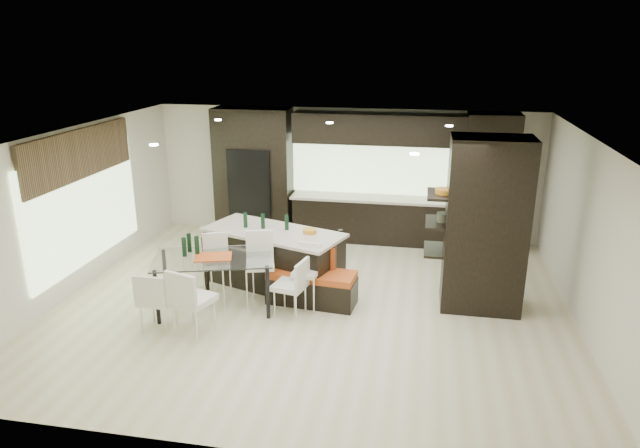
% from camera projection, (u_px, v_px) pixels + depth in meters
% --- Properties ---
extents(ground, '(8.00, 8.00, 0.00)m').
position_uv_depth(ground, '(313.00, 303.00, 9.15)').
color(ground, beige).
rests_on(ground, ground).
extents(back_wall, '(8.00, 0.02, 2.70)m').
position_uv_depth(back_wall, '(345.00, 173.00, 12.00)').
color(back_wall, silver).
rests_on(back_wall, ground).
extents(left_wall, '(0.02, 7.00, 2.70)m').
position_uv_depth(left_wall, '(76.00, 210.00, 9.43)').
color(left_wall, silver).
rests_on(left_wall, ground).
extents(right_wall, '(0.02, 7.00, 2.70)m').
position_uv_depth(right_wall, '(591.00, 240.00, 8.04)').
color(right_wall, silver).
rests_on(right_wall, ground).
extents(ceiling, '(8.00, 7.00, 0.02)m').
position_uv_depth(ceiling, '(313.00, 136.00, 8.31)').
color(ceiling, white).
rests_on(ceiling, ground).
extents(window_left, '(0.04, 3.20, 1.90)m').
position_uv_depth(window_left, '(85.00, 207.00, 9.61)').
color(window_left, '#B2D199').
rests_on(window_left, left_wall).
extents(window_back, '(3.40, 0.04, 1.20)m').
position_uv_depth(window_back, '(374.00, 165.00, 11.80)').
color(window_back, '#B2D199').
rests_on(window_back, back_wall).
extents(stone_accent, '(0.08, 3.00, 0.80)m').
position_uv_depth(stone_accent, '(80.00, 154.00, 9.32)').
color(stone_accent, brown).
rests_on(stone_accent, left_wall).
extents(ceiling_spots, '(4.00, 3.00, 0.02)m').
position_uv_depth(ceiling_spots, '(316.00, 134.00, 8.55)').
color(ceiling_spots, white).
rests_on(ceiling_spots, ceiling).
extents(back_cabinetry, '(6.80, 0.68, 2.70)m').
position_uv_depth(back_cabinetry, '(367.00, 177.00, 11.61)').
color(back_cabinetry, black).
rests_on(back_cabinetry, ground).
extents(refrigerator, '(0.90, 0.68, 1.90)m').
position_uv_depth(refrigerator, '(254.00, 192.00, 12.10)').
color(refrigerator, black).
rests_on(refrigerator, ground).
extents(partition_column, '(1.20, 0.80, 2.70)m').
position_uv_depth(partition_column, '(486.00, 225.00, 8.66)').
color(partition_column, black).
rests_on(partition_column, ground).
extents(kitchen_island, '(2.56, 1.74, 0.98)m').
position_uv_depth(kitchen_island, '(274.00, 258.00, 9.70)').
color(kitchen_island, black).
rests_on(kitchen_island, ground).
extents(stool_left, '(0.52, 0.52, 0.90)m').
position_uv_depth(stool_left, '(217.00, 276.00, 9.08)').
color(stool_left, white).
rests_on(stool_left, ground).
extents(stool_mid, '(0.53, 0.53, 0.97)m').
position_uv_depth(stool_mid, '(261.00, 277.00, 8.93)').
color(stool_mid, white).
rests_on(stool_mid, ground).
extents(stool_right, '(0.42, 0.42, 0.85)m').
position_uv_depth(stool_right, '(306.00, 284.00, 8.85)').
color(stool_right, white).
rests_on(stool_right, ground).
extents(bench, '(1.45, 0.68, 0.54)m').
position_uv_depth(bench, '(312.00, 287.00, 9.10)').
color(bench, black).
rests_on(bench, ground).
extents(floor_vase, '(0.49, 0.49, 1.15)m').
position_uv_depth(floor_vase, '(459.00, 256.00, 9.57)').
color(floor_vase, '#404431').
rests_on(floor_vase, ground).
extents(dining_table, '(2.00, 1.48, 0.86)m').
position_uv_depth(dining_table, '(215.00, 283.00, 8.86)').
color(dining_table, white).
rests_on(dining_table, ground).
extents(chair_near, '(0.64, 0.64, 0.95)m').
position_uv_depth(chair_near, '(194.00, 304.00, 8.06)').
color(chair_near, white).
rests_on(chair_near, ground).
extents(chair_far, '(0.46, 0.46, 0.86)m').
position_uv_depth(chair_far, '(158.00, 303.00, 8.20)').
color(chair_far, white).
rests_on(chair_far, ground).
extents(chair_end, '(0.54, 0.54, 0.84)m').
position_uv_depth(chair_end, '(290.00, 289.00, 8.66)').
color(chair_end, white).
rests_on(chair_end, ground).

